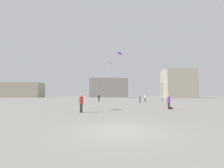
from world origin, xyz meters
name	(u,v)px	position (x,y,z in m)	size (l,w,h in m)	color
ground_plane	(120,130)	(0.00, 0.00, 0.00)	(300.00, 300.00, 0.00)	gray
person_in_purple	(169,101)	(6.53, 11.14, 0.92)	(0.37, 0.37, 1.69)	#2D2D33
person_in_teal	(140,99)	(6.02, 26.48, 0.86)	(0.34, 0.34, 1.57)	#2D2D33
person_in_black	(99,98)	(-2.98, 30.35, 1.00)	(0.40, 0.40, 1.83)	#2D2D33
person_in_white	(145,97)	(8.22, 31.39, 1.00)	(0.40, 0.40, 1.82)	#2D2D33
person_in_red	(81,102)	(-3.23, 7.74, 0.96)	(0.38, 0.38, 1.76)	#2D2D33
kite_violet_diamond	(120,54)	(1.31, 19.57, 8.79)	(5.33, 7.51, 7.99)	purple
kite_amber_delta	(110,63)	(-0.33, 36.29, 10.53)	(3.34, 6.92, 9.81)	yellow
building_left_hall	(19,90)	(-55.00, 90.23, 4.39)	(26.99, 12.33, 8.78)	#A39984
building_centre_hall	(109,88)	(-1.00, 92.95, 5.79)	(23.14, 14.44, 11.58)	gray
building_right_hall	(178,84)	(35.00, 73.90, 7.17)	(15.15, 10.84, 14.34)	#B2A893
lamppost_east	(162,88)	(12.24, 30.81, 3.34)	(0.36, 0.36, 4.97)	#2D2D30
handbag_beside_flyer	(171,108)	(6.88, 11.24, 0.12)	(0.32, 0.14, 0.24)	maroon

